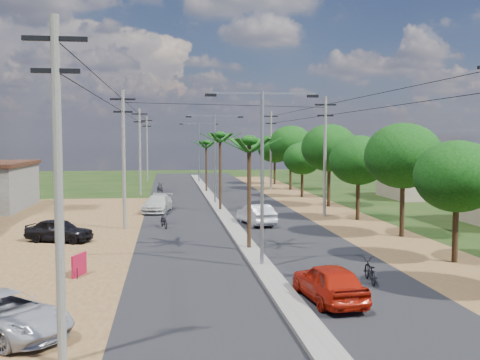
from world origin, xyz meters
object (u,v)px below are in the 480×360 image
object	(u,v)px
moto_rider_east	(370,271)
roadside_sign	(79,265)
car_silver_mid	(256,215)
car_red_near	(329,283)
car_white_far	(158,204)
car_parked_dark	(59,231)
car_parked_silver	(4,316)

from	to	relation	value
moto_rider_east	roadside_sign	xyz separation A→B (m)	(-11.93, 2.64, 0.01)
car_silver_mid	roadside_sign	world-z (taller)	car_silver_mid
car_red_near	moto_rider_east	distance (m)	3.42
car_silver_mid	car_white_far	xyz separation A→B (m)	(-6.77, 7.51, -0.03)
car_parked_dark	car_white_far	bearing A→B (deg)	-3.26
car_red_near	roadside_sign	xyz separation A→B (m)	(-9.50, 5.04, -0.21)
car_parked_dark	roadside_sign	world-z (taller)	car_parked_dark
car_red_near	car_parked_dark	size ratio (longest dim) A/B	1.07
car_parked_silver	car_parked_dark	distance (m)	15.61
car_red_near	car_silver_mid	size ratio (longest dim) A/B	0.97
moto_rider_east	roadside_sign	size ratio (longest dim) A/B	1.60
car_red_near	car_parked_silver	bearing A→B (deg)	5.32
car_white_far	car_parked_silver	world-z (taller)	car_white_far
car_silver_mid	car_white_far	distance (m)	10.11
car_silver_mid	car_white_far	world-z (taller)	car_silver_mid
moto_rider_east	car_white_far	bearing A→B (deg)	-61.35
car_parked_dark	car_red_near	bearing A→B (deg)	-118.25
moto_rider_east	car_parked_silver	bearing A→B (deg)	26.99
car_parked_silver	car_parked_dark	xyz separation A→B (m)	(-1.27, 15.56, 0.01)
car_white_far	car_parked_silver	distance (m)	28.16
car_parked_silver	roadside_sign	world-z (taller)	car_parked_silver
moto_rider_east	car_red_near	bearing A→B (deg)	52.31
roadside_sign	car_silver_mid	bearing A→B (deg)	73.24
car_red_near	car_white_far	xyz separation A→B (m)	(-6.50, 25.71, -0.02)
car_red_near	car_silver_mid	world-z (taller)	same
car_white_far	moto_rider_east	world-z (taller)	car_white_far
car_red_near	moto_rider_east	world-z (taller)	car_red_near
car_red_near	roadside_sign	world-z (taller)	car_red_near
car_white_far	moto_rider_east	size ratio (longest dim) A/B	2.53
car_red_near	car_parked_dark	world-z (taller)	car_red_near
moto_rider_east	roadside_sign	bearing A→B (deg)	-4.80
car_red_near	car_silver_mid	distance (m)	18.20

